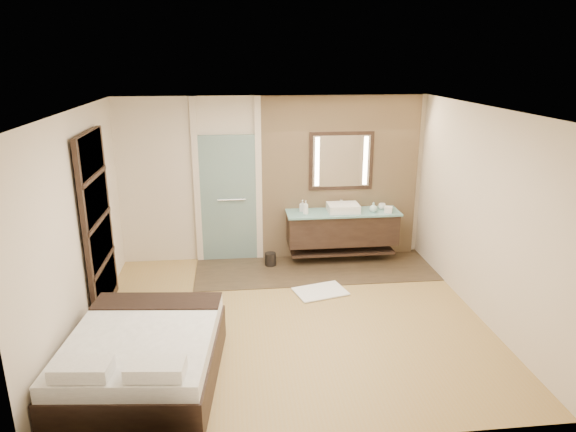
{
  "coord_description": "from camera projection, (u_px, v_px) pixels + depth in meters",
  "views": [
    {
      "loc": [
        -0.67,
        -5.94,
        3.29
      ],
      "look_at": [
        0.05,
        0.6,
        1.23
      ],
      "focal_mm": 32.0,
      "sensor_mm": 36.0,
      "label": 1
    }
  ],
  "objects": [
    {
      "name": "soap_bottle_a",
      "position": [
        306.0,
        207.0,
        8.19
      ],
      "size": [
        0.11,
        0.11,
        0.22
      ],
      "primitive_type": "imported",
      "rotation": [
        0.0,
        0.0,
        -0.29
      ],
      "color": "white",
      "rests_on": "vanity"
    },
    {
      "name": "waste_bin",
      "position": [
        270.0,
        259.0,
        8.37
      ],
      "size": [
        0.23,
        0.23,
        0.22
      ],
      "primitive_type": "cylinder",
      "rotation": [
        0.0,
        0.0,
        -0.39
      ],
      "color": "black",
      "rests_on": "floor"
    },
    {
      "name": "vanity",
      "position": [
        342.0,
        228.0,
        8.45
      ],
      "size": [
        1.85,
        0.55,
        0.88
      ],
      "color": "black",
      "rests_on": "stone_wall"
    },
    {
      "name": "bed",
      "position": [
        144.0,
        357.0,
        5.33
      ],
      "size": [
        1.67,
        2.0,
        0.72
      ],
      "rotation": [
        0.0,
        0.0,
        -0.1
      ],
      "color": "black",
      "rests_on": "floor"
    },
    {
      "name": "tile_strip",
      "position": [
        315.0,
        269.0,
        8.27
      ],
      "size": [
        3.8,
        1.3,
        0.01
      ],
      "primitive_type": "cube",
      "color": "#34281C",
      "rests_on": "floor"
    },
    {
      "name": "frosted_door",
      "position": [
        228.0,
        194.0,
        8.36
      ],
      "size": [
        1.1,
        0.12,
        2.7
      ],
      "color": "#A8D5CF",
      "rests_on": "floor"
    },
    {
      "name": "mirror_unit",
      "position": [
        341.0,
        161.0,
        8.36
      ],
      "size": [
        1.06,
        0.04,
        0.96
      ],
      "color": "black",
      "rests_on": "stone_wall"
    },
    {
      "name": "tissue_box",
      "position": [
        388.0,
        210.0,
        8.28
      ],
      "size": [
        0.16,
        0.16,
        0.1
      ],
      "primitive_type": "cube",
      "rotation": [
        0.0,
        0.0,
        -0.38
      ],
      "color": "white",
      "rests_on": "vanity"
    },
    {
      "name": "bath_mat",
      "position": [
        320.0,
        291.0,
        7.45
      ],
      "size": [
        0.83,
        0.67,
        0.02
      ],
      "primitive_type": "cube",
      "rotation": [
        0.0,
        0.0,
        0.26
      ],
      "color": "white",
      "rests_on": "floor"
    },
    {
      "name": "floor",
      "position": [
        289.0,
        320.0,
        6.69
      ],
      "size": [
        5.0,
        5.0,
        0.0
      ],
      "primitive_type": "plane",
      "color": "#A38144",
      "rests_on": "ground"
    },
    {
      "name": "soap_bottle_b",
      "position": [
        302.0,
        206.0,
        8.34
      ],
      "size": [
        0.11,
        0.11,
        0.19
      ],
      "primitive_type": "imported",
      "rotation": [
        0.0,
        0.0,
        -0.31
      ],
      "color": "#B2B2B2",
      "rests_on": "vanity"
    },
    {
      "name": "shoji_partition",
      "position": [
        98.0,
        224.0,
        6.64
      ],
      "size": [
        0.06,
        1.2,
        2.4
      ],
      "color": "black",
      "rests_on": "floor"
    },
    {
      "name": "soap_bottle_c",
      "position": [
        373.0,
        207.0,
        8.31
      ],
      "size": [
        0.13,
        0.13,
        0.16
      ],
      "primitive_type": "imported",
      "rotation": [
        0.0,
        0.0,
        -0.09
      ],
      "color": "silver",
      "rests_on": "vanity"
    },
    {
      "name": "stone_wall",
      "position": [
        340.0,
        178.0,
        8.5
      ],
      "size": [
        2.6,
        0.08,
        2.7
      ],
      "primitive_type": "cube",
      "color": "tan",
      "rests_on": "floor"
    },
    {
      "name": "cup",
      "position": [
        382.0,
        206.0,
        8.48
      ],
      "size": [
        0.14,
        0.14,
        0.09
      ],
      "primitive_type": "imported",
      "rotation": [
        0.0,
        0.0,
        0.27
      ],
      "color": "white",
      "rests_on": "vanity"
    }
  ]
}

